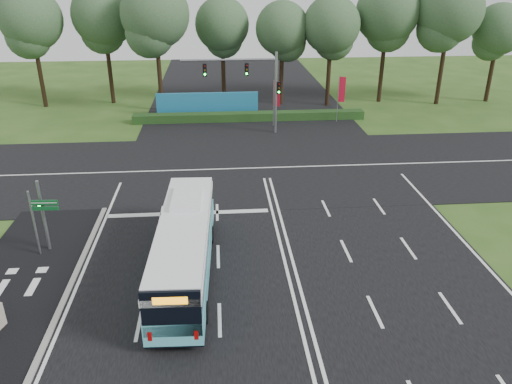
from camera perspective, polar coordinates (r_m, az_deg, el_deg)
The scene contains 14 objects.
ground at distance 25.75m, azimuth 3.07°, elevation -7.12°, with size 120.00×120.00×0.00m, color #2B4E1A.
road_main at distance 25.74m, azimuth 3.07°, elevation -7.08°, with size 20.00×120.00×0.04m, color black.
road_cross at distance 36.45m, azimuth 0.63°, elevation 2.75°, with size 120.00×14.00×0.05m, color black.
bike_path at distance 24.87m, azimuth -26.39°, elevation -11.15°, with size 5.00×18.00×0.06m, color black.
kerb_strip at distance 24.05m, azimuth -21.00°, elevation -11.28°, with size 0.25×18.00×0.12m, color gray.
city_bus at distance 23.48m, azimuth -8.15°, elevation -6.26°, with size 2.67×10.93×3.11m.
pedestrian_signal at distance 27.23m, azimuth -23.19°, elevation -2.29°, with size 0.36×0.44×3.89m.
street_sign at distance 26.80m, azimuth -23.53°, elevation -2.42°, with size 1.39×0.16×3.57m.
banner_flag_mid at distance 45.83m, azimuth 2.31°, elevation 10.87°, with size 0.61×0.23×4.25m.
banner_flag_right at distance 47.79m, azimuth 9.68°, elevation 11.19°, with size 0.64×0.14×4.36m.
traffic_light_gantry at distance 43.29m, azimuth -0.11°, elevation 12.64°, with size 8.41×0.28×7.00m.
hedge at distance 48.16m, azimuth -0.74°, elevation 8.62°, with size 22.00×1.20×0.80m, color #193915.
blue_hoarding at distance 50.30m, azimuth -5.57°, elevation 10.01°, with size 10.00×0.30×2.20m, color teal.
eucalyptus_row at distance 52.91m, azimuth 1.45°, elevation 19.22°, with size 53.17×10.06×12.83m.
Camera 1 is at (-3.14, -21.76, 13.40)m, focal length 35.00 mm.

